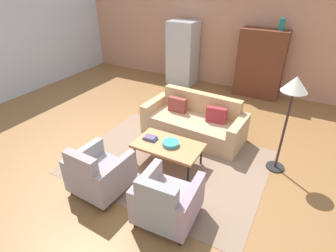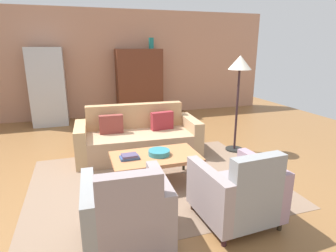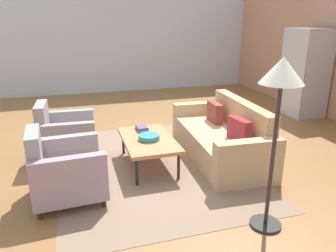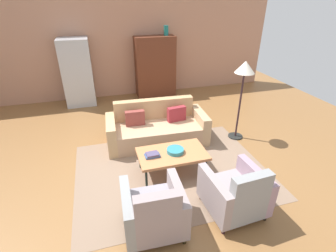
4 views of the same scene
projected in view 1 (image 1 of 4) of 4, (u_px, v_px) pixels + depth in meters
The scene contains 13 objects.
ground_plane at pixel (158, 151), 5.35m from camera, with size 11.63×11.63×0.00m, color olive.
wall_back at pixel (229, 38), 7.73m from camera, with size 9.70×0.12×2.80m, color tan.
area_rug at pixel (169, 162), 5.03m from camera, with size 3.40×2.60×0.01m, color #886D58.
couch at pixel (195, 122), 5.75m from camera, with size 2.14×1.01×0.86m.
coffee_table at pixel (168, 146), 4.81m from camera, with size 1.20×0.70×0.42m.
armchair_left at pixel (98, 175), 4.19m from camera, with size 0.84×0.84×0.88m.
armchair_right at pixel (166, 203), 3.69m from camera, with size 0.85×0.85×0.88m.
fruit_bowl at pixel (171, 144), 4.75m from camera, with size 0.30×0.30×0.07m, color teal.
book_stack at pixel (150, 138), 4.91m from camera, with size 0.26×0.16×0.06m.
cabinet at pixel (260, 64), 7.29m from camera, with size 1.20×0.51×1.80m.
vase_tall at pixel (282, 24), 6.62m from camera, with size 0.13×0.13×0.28m, color #1A716C.
refrigerator at pixel (183, 53), 8.14m from camera, with size 0.80×0.73×1.85m.
floor_lamp at pixel (293, 94), 4.17m from camera, with size 0.40×0.40×1.72m.
Camera 1 is at (2.29, -3.75, 3.09)m, focal length 29.00 mm.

